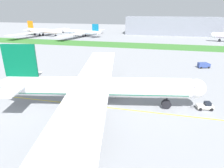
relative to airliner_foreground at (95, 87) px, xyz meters
name	(u,v)px	position (x,y,z in m)	size (l,w,h in m)	color
ground_plane	(109,106)	(3.52, 1.07, -6.01)	(600.00, 600.00, 0.00)	gray
apron_taxi_line	(108,108)	(3.52, 0.39, -6.01)	(280.00, 0.36, 0.01)	yellow
grass_median_strip	(142,46)	(3.52, 101.73, -5.96)	(320.00, 24.00, 0.10)	#38722D
airliner_foreground	(95,87)	(0.00, 0.00, 0.00)	(58.59, 95.04, 17.69)	white
pushback_tug	(205,106)	(30.00, 5.71, -5.00)	(6.21, 3.24, 2.20)	white
ground_crew_wingwalker_port	(116,95)	(4.20, 7.12, -5.03)	(0.25, 0.57, 1.62)	black
ground_crew_marshaller_front	(72,95)	(-8.98, 3.66, -4.99)	(0.36, 0.57, 1.68)	black
service_truck_baggage_loader	(204,65)	(37.36, 49.19, -4.57)	(5.91, 3.73, 2.62)	#33478C
parked_airliner_far_left	(43,31)	(-98.72, 135.03, -1.20)	(47.69, 77.92, 14.17)	white
parked_airliner_far_centre	(82,32)	(-58.02, 138.83, -1.76)	(44.16, 72.60, 12.53)	white
terminal_building	(172,26)	(27.48, 174.55, 2.99)	(94.44, 20.00, 18.00)	gray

